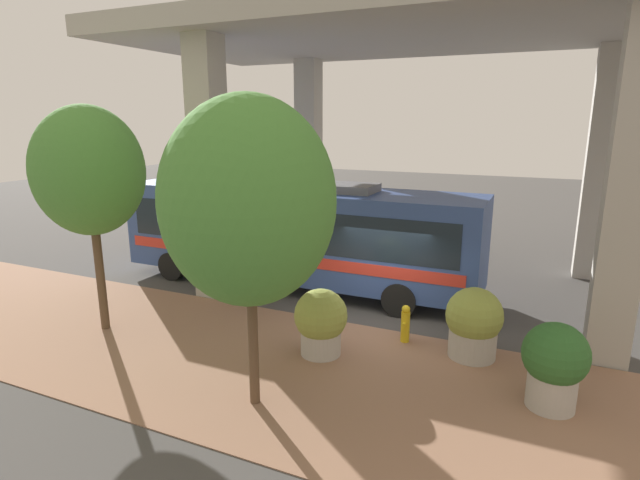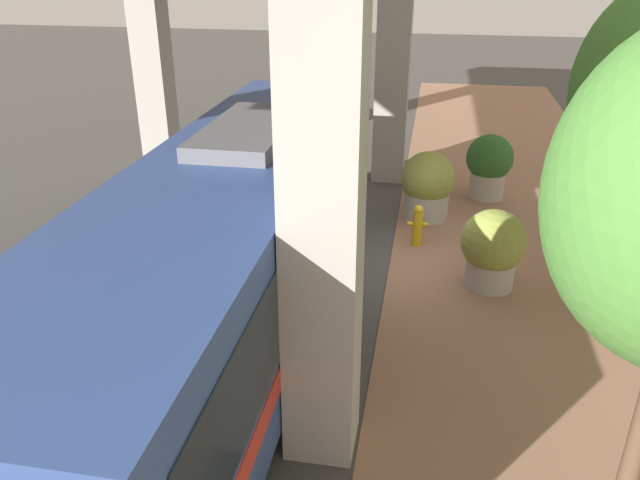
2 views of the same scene
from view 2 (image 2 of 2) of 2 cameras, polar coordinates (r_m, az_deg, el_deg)
name	(u,v)px [view 2 (image 2 of 2)]	position (r m, az deg, el deg)	size (l,w,h in m)	color
ground_plane	(390,263)	(13.50, 6.41, -2.12)	(80.00, 80.00, 0.00)	#474442
sidewalk_strip	(535,275)	(13.69, 19.04, -3.01)	(6.00, 40.00, 0.02)	#936B51
bus	(233,243)	(9.94, -7.93, -0.30)	(2.76, 12.03, 3.54)	#334C8C
fire_hydrant	(418,225)	(14.17, 8.91, 1.33)	(0.46, 0.22, 0.98)	gold
planter_front	(489,165)	(17.23, 15.19, 6.66)	(1.24, 1.24, 1.75)	#ADA89E
planter_middle	(427,185)	(15.57, 9.77, 4.94)	(1.31, 1.31, 1.71)	#ADA89E
planter_back	(492,248)	(12.60, 15.49, -0.75)	(1.26, 1.26, 1.63)	#ADA89E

